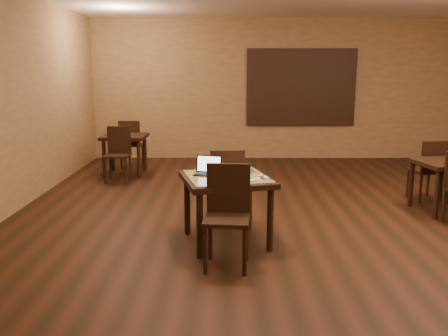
{
  "coord_description": "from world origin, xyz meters",
  "views": [
    {
      "loc": [
        -1.13,
        -5.38,
        1.89
      ],
      "look_at": [
        -1.15,
        -0.3,
        0.85
      ],
      "focal_mm": 38.0,
      "sensor_mm": 36.0,
      "label": 1
    }
  ],
  "objects_px": {
    "chair_main_far": "(227,183)",
    "chair_main_near": "(228,209)",
    "pizza_pan": "(237,171)",
    "other_table_b_chair_far": "(131,141)",
    "other_table_a_chair_far": "(429,167)",
    "other_table_b": "(125,142)",
    "other_table_b_chair_near": "(118,151)",
    "tiled_table": "(227,185)",
    "other_table_a": "(445,170)",
    "laptop": "(209,169)"
  },
  "relations": [
    {
      "from": "tiled_table",
      "to": "other_table_b",
      "type": "relative_size",
      "value": 1.41
    },
    {
      "from": "other_table_b",
      "to": "other_table_b_chair_near",
      "type": "relative_size",
      "value": 0.83
    },
    {
      "from": "pizza_pan",
      "to": "other_table_b_chair_near",
      "type": "xyz_separation_m",
      "value": [
        -2.0,
        2.82,
        -0.23
      ]
    },
    {
      "from": "chair_main_far",
      "to": "chair_main_near",
      "type": "bearing_deg",
      "value": 86.27
    },
    {
      "from": "pizza_pan",
      "to": "other_table_b_chair_far",
      "type": "relative_size",
      "value": 0.42
    },
    {
      "from": "chair_main_far",
      "to": "other_table_a",
      "type": "relative_size",
      "value": 1.1
    },
    {
      "from": "other_table_b_chair_far",
      "to": "chair_main_near",
      "type": "bearing_deg",
      "value": 112.23
    },
    {
      "from": "chair_main_near",
      "to": "other_table_b_chair_far",
      "type": "bearing_deg",
      "value": 116.77
    },
    {
      "from": "other_table_b",
      "to": "tiled_table",
      "type": "bearing_deg",
      "value": -61.85
    },
    {
      "from": "chair_main_near",
      "to": "other_table_b",
      "type": "distance_m",
      "value": 4.63
    },
    {
      "from": "pizza_pan",
      "to": "other_table_b",
      "type": "distance_m",
      "value": 3.93
    },
    {
      "from": "other_table_b_chair_near",
      "to": "other_table_a",
      "type": "bearing_deg",
      "value": -20.33
    },
    {
      "from": "chair_main_far",
      "to": "other_table_b",
      "type": "relative_size",
      "value": 1.21
    },
    {
      "from": "tiled_table",
      "to": "other_table_b_chair_near",
      "type": "height_order",
      "value": "other_table_b_chair_near"
    },
    {
      "from": "other_table_a_chair_far",
      "to": "other_table_b",
      "type": "xyz_separation_m",
      "value": [
        -4.86,
        1.88,
        0.1
      ]
    },
    {
      "from": "chair_main_far",
      "to": "other_table_a_chair_far",
      "type": "xyz_separation_m",
      "value": [
        2.97,
        1.12,
        -0.03
      ]
    },
    {
      "from": "pizza_pan",
      "to": "other_table_b_chair_far",
      "type": "bearing_deg",
      "value": 117.03
    },
    {
      "from": "chair_main_near",
      "to": "chair_main_far",
      "type": "height_order",
      "value": "chair_main_near"
    },
    {
      "from": "pizza_pan",
      "to": "other_table_b_chair_far",
      "type": "distance_m",
      "value": 4.42
    },
    {
      "from": "pizza_pan",
      "to": "other_table_a_chair_far",
      "type": "relative_size",
      "value": 0.43
    },
    {
      "from": "other_table_b_chair_far",
      "to": "other_table_b",
      "type": "bearing_deg",
      "value": 90.73
    },
    {
      "from": "tiled_table",
      "to": "other_table_b_chair_near",
      "type": "relative_size",
      "value": 1.18
    },
    {
      "from": "chair_main_far",
      "to": "pizza_pan",
      "type": "distance_m",
      "value": 0.45
    },
    {
      "from": "other_table_a_chair_far",
      "to": "other_table_a",
      "type": "bearing_deg",
      "value": 78.44
    },
    {
      "from": "laptop",
      "to": "chair_main_near",
      "type": "bearing_deg",
      "value": -57.64
    },
    {
      "from": "tiled_table",
      "to": "other_table_b_chair_far",
      "type": "relative_size",
      "value": 1.18
    },
    {
      "from": "chair_main_far",
      "to": "other_table_b",
      "type": "bearing_deg",
      "value": -61.63
    },
    {
      "from": "chair_main_far",
      "to": "other_table_b_chair_near",
      "type": "relative_size",
      "value": 1.01
    },
    {
      "from": "chair_main_far",
      "to": "other_table_a_chair_far",
      "type": "distance_m",
      "value": 3.18
    },
    {
      "from": "chair_main_near",
      "to": "other_table_a_chair_far",
      "type": "distance_m",
      "value": 3.79
    },
    {
      "from": "chair_main_near",
      "to": "laptop",
      "type": "distance_m",
      "value": 0.78
    },
    {
      "from": "chair_main_far",
      "to": "pizza_pan",
      "type": "xyz_separation_m",
      "value": [
        0.11,
        -0.38,
        0.22
      ]
    },
    {
      "from": "pizza_pan",
      "to": "other_table_a",
      "type": "distance_m",
      "value": 3.01
    },
    {
      "from": "tiled_table",
      "to": "other_table_a_chair_far",
      "type": "height_order",
      "value": "other_table_a_chair_far"
    },
    {
      "from": "other_table_b_chair_near",
      "to": "other_table_b_chair_far",
      "type": "xyz_separation_m",
      "value": [
        -0.0,
        1.11,
        0.0
      ]
    },
    {
      "from": "chair_main_near",
      "to": "other_table_a",
      "type": "xyz_separation_m",
      "value": [
        2.96,
        1.82,
        0.02
      ]
    },
    {
      "from": "laptop",
      "to": "other_table_a_chair_far",
      "type": "height_order",
      "value": "laptop"
    },
    {
      "from": "pizza_pan",
      "to": "other_table_b",
      "type": "height_order",
      "value": "pizza_pan"
    },
    {
      "from": "tiled_table",
      "to": "other_table_a",
      "type": "relative_size",
      "value": 1.28
    },
    {
      "from": "chair_main_near",
      "to": "other_table_b_chair_near",
      "type": "relative_size",
      "value": 1.05
    },
    {
      "from": "other_table_a",
      "to": "tiled_table",
      "type": "bearing_deg",
      "value": -167.94
    },
    {
      "from": "tiled_table",
      "to": "other_table_b_chair_far",
      "type": "distance_m",
      "value": 4.58
    },
    {
      "from": "laptop",
      "to": "pizza_pan",
      "type": "relative_size",
      "value": 0.85
    },
    {
      "from": "other_table_b_chair_far",
      "to": "laptop",
      "type": "bearing_deg",
      "value": 113.1
    },
    {
      "from": "other_table_b",
      "to": "other_table_b_chair_near",
      "type": "height_order",
      "value": "other_table_b_chair_near"
    },
    {
      "from": "other_table_a_chair_far",
      "to": "laptop",
      "type": "bearing_deg",
      "value": 17.25
    },
    {
      "from": "other_table_b_chair_far",
      "to": "other_table_a_chair_far",
      "type": "bearing_deg",
      "value": 154.06
    },
    {
      "from": "chair_main_far",
      "to": "other_table_a_chair_far",
      "type": "height_order",
      "value": "chair_main_far"
    },
    {
      "from": "laptop",
      "to": "other_table_a",
      "type": "relative_size",
      "value": 0.38
    },
    {
      "from": "tiled_table",
      "to": "laptop",
      "type": "distance_m",
      "value": 0.27
    }
  ]
}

